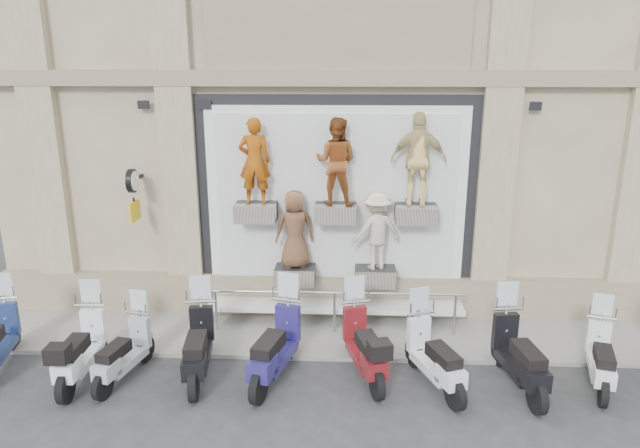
# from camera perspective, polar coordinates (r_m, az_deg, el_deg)

# --- Properties ---
(ground) EXTENTS (90.00, 90.00, 0.00)m
(ground) POSITION_cam_1_polar(r_m,az_deg,el_deg) (9.59, 1.18, -16.55)
(ground) COLOR #2E2E30
(ground) RESTS_ON ground
(sidewalk) EXTENTS (16.00, 2.20, 0.08)m
(sidewalk) POSITION_cam_1_polar(r_m,az_deg,el_deg) (11.40, 1.44, -10.69)
(sidewalk) COLOR gray
(sidewalk) RESTS_ON ground
(building) EXTENTS (14.00, 8.60, 12.00)m
(building) POSITION_cam_1_polar(r_m,az_deg,el_deg) (15.10, 2.00, 19.20)
(building) COLOR tan
(building) RESTS_ON ground
(shop_vitrine) EXTENTS (5.60, 0.86, 4.30)m
(shop_vitrine) POSITION_cam_1_polar(r_m,az_deg,el_deg) (11.18, 2.08, 1.77)
(shop_vitrine) COLOR black
(shop_vitrine) RESTS_ON ground
(guard_rail) EXTENTS (5.06, 0.10, 0.93)m
(guard_rail) POSITION_cam_1_polar(r_m,az_deg,el_deg) (11.13, 1.44, -8.96)
(guard_rail) COLOR #9EA0A5
(guard_rail) RESTS_ON ground
(clock_sign_bracket) EXTENTS (0.10, 0.80, 1.02)m
(clock_sign_bracket) POSITION_cam_1_polar(r_m,az_deg,el_deg) (11.55, -18.19, 3.42)
(clock_sign_bracket) COLOR black
(clock_sign_bracket) RESTS_ON ground
(scooter_b) EXTENTS (0.63, 1.92, 1.54)m
(scooter_b) POSITION_cam_1_polar(r_m,az_deg,el_deg) (10.38, -22.91, -10.38)
(scooter_b) COLOR white
(scooter_b) RESTS_ON ground
(scooter_c) EXTENTS (0.85, 1.77, 1.38)m
(scooter_c) POSITION_cam_1_polar(r_m,az_deg,el_deg) (10.16, -19.14, -11.06)
(scooter_c) COLOR #99A0A6
(scooter_c) RESTS_ON ground
(scooter_d) EXTENTS (0.80, 2.00, 1.58)m
(scooter_d) POSITION_cam_1_polar(r_m,az_deg,el_deg) (9.86, -12.17, -10.71)
(scooter_d) COLOR black
(scooter_d) RESTS_ON ground
(scooter_e) EXTENTS (1.08, 2.12, 1.65)m
(scooter_e) POSITION_cam_1_polar(r_m,az_deg,el_deg) (9.59, -4.50, -10.91)
(scooter_e) COLOR navy
(scooter_e) RESTS_ON ground
(scooter_f) EXTENTS (1.06, 2.01, 1.57)m
(scooter_f) POSITION_cam_1_polar(r_m,az_deg,el_deg) (9.69, 4.46, -10.90)
(scooter_f) COLOR maroon
(scooter_f) RESTS_ON ground
(scooter_g) EXTENTS (1.16, 1.92, 1.51)m
(scooter_g) POSITION_cam_1_polar(r_m,az_deg,el_deg) (9.57, 11.44, -11.77)
(scooter_g) COLOR silver
(scooter_g) RESTS_ON ground
(scooter_h) EXTENTS (0.84, 2.02, 1.60)m
(scooter_h) POSITION_cam_1_polar(r_m,az_deg,el_deg) (9.89, 19.40, -11.16)
(scooter_h) COLOR black
(scooter_h) RESTS_ON ground
(scooter_i) EXTENTS (0.98, 1.79, 1.40)m
(scooter_i) POSITION_cam_1_polar(r_m,az_deg,el_deg) (10.50, 26.42, -10.95)
(scooter_i) COLOR silver
(scooter_i) RESTS_ON ground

